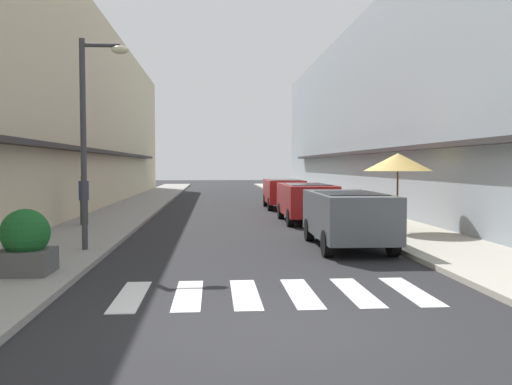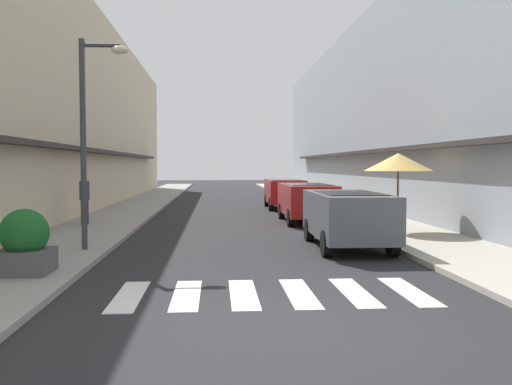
% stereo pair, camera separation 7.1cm
% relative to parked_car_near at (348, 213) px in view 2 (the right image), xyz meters
% --- Properties ---
extents(ground_plane, '(108.98, 108.98, 0.00)m').
position_rel_parked_car_near_xyz_m(ground_plane, '(-2.51, 12.82, -0.92)').
color(ground_plane, '#232326').
extents(sidewalk_left, '(2.84, 69.35, 0.12)m').
position_rel_parked_car_near_xyz_m(sidewalk_left, '(-7.49, 12.82, -0.86)').
color(sidewalk_left, gray).
rests_on(sidewalk_left, ground_plane).
extents(sidewalk_right, '(2.84, 69.35, 0.12)m').
position_rel_parked_car_near_xyz_m(sidewalk_right, '(2.47, 12.82, -0.86)').
color(sidewalk_right, '#ADA899').
rests_on(sidewalk_right, ground_plane).
extents(building_row_left, '(5.50, 46.58, 9.61)m').
position_rel_parked_car_near_xyz_m(building_row_left, '(-11.40, 14.30, 3.88)').
color(building_row_left, beige).
rests_on(building_row_left, ground_plane).
extents(building_row_right, '(5.50, 46.58, 9.78)m').
position_rel_parked_car_near_xyz_m(building_row_right, '(6.39, 14.30, 3.96)').
color(building_row_right, '#939EA8').
rests_on(building_row_right, ground_plane).
extents(crosswalk, '(5.20, 2.20, 0.01)m').
position_rel_parked_car_near_xyz_m(crosswalk, '(-2.51, -4.98, -0.92)').
color(crosswalk, silver).
rests_on(crosswalk, ground_plane).
extents(parked_car_near, '(1.88, 4.28, 1.47)m').
position_rel_parked_car_near_xyz_m(parked_car_near, '(0.00, 0.00, 0.00)').
color(parked_car_near, '#4C5156').
rests_on(parked_car_near, ground_plane).
extents(parked_car_mid, '(1.83, 4.39, 1.47)m').
position_rel_parked_car_near_xyz_m(parked_car_mid, '(0.00, 6.53, 0.00)').
color(parked_car_mid, maroon).
rests_on(parked_car_mid, ground_plane).
extents(parked_car_far, '(1.86, 4.24, 1.47)m').
position_rel_parked_car_near_xyz_m(parked_car_far, '(0.00, 13.29, -0.00)').
color(parked_car_far, maroon).
rests_on(parked_car_far, ground_plane).
extents(street_lamp, '(1.19, 0.28, 5.09)m').
position_rel_parked_car_near_xyz_m(street_lamp, '(-6.45, -0.50, 2.33)').
color(street_lamp, '#38383D').
rests_on(street_lamp, sidewalk_left).
extents(cafe_umbrella, '(2.12, 2.12, 2.43)m').
position_rel_parked_car_near_xyz_m(cafe_umbrella, '(2.23, 2.65, 1.34)').
color(cafe_umbrella, '#262626').
rests_on(cafe_umbrella, sidewalk_right).
extents(planter_corner, '(0.97, 0.97, 1.23)m').
position_rel_parked_car_near_xyz_m(planter_corner, '(-7.06, -3.48, -0.22)').
color(planter_corner, '#4C4C4C').
rests_on(planter_corner, sidewalk_left).
extents(pedestrian_walking_near, '(0.34, 0.34, 1.74)m').
position_rel_parked_car_near_xyz_m(pedestrian_walking_near, '(-8.00, 5.30, 0.12)').
color(pedestrian_walking_near, '#282B33').
rests_on(pedestrian_walking_near, sidewalk_left).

